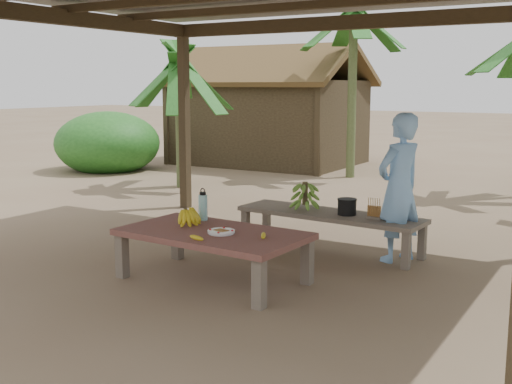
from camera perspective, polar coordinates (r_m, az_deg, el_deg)
The scene contains 15 objects.
ground at distance 6.78m, azimuth 1.10°, elevation -6.80°, with size 80.00×80.00×0.00m, color brown.
work_table at distance 6.27m, azimuth -3.85°, elevation -4.06°, with size 1.85×1.10×0.50m.
bench at distance 7.45m, azimuth 6.55°, elevation -2.24°, with size 2.24×0.76×0.45m.
ripe_banana_bunch at distance 6.57m, azimuth -6.28°, elevation -2.07°, with size 0.30×0.26×0.18m, color yellow, non-canonical shape.
plate at distance 6.14m, azimuth -3.11°, elevation -3.56°, with size 0.26×0.26×0.04m.
loose_banana_front at distance 5.91m, azimuth -5.30°, elevation -4.07°, with size 0.04×0.15×0.04m, color yellow.
loose_banana_side at distance 5.97m, azimuth 0.66°, elevation -3.89°, with size 0.04×0.14×0.04m, color yellow.
water_flask at distance 6.74m, azimuth -4.74°, elevation -1.30°, with size 0.09×0.09×0.34m.
green_banana_stalk at distance 7.57m, azimuth 4.38°, elevation -0.26°, with size 0.30×0.30×0.35m, color #598C2D, non-canonical shape.
cooking_pot at distance 7.32m, azimuth 8.09°, elevation -1.33°, with size 0.21×0.21×0.18m, color black.
skewer_rack at distance 7.12m, azimuth 10.46°, elevation -1.44°, with size 0.18×0.08×0.24m, color #A57F47, non-canonical shape.
woman at distance 7.08m, azimuth 12.61°, elevation 0.38°, with size 0.59×0.39×1.62m, color #77AAE1.
hut at distance 15.71m, azimuth 1.26°, elevation 6.60°, with size 4.40×3.43×2.85m.
banana_plant_nw at distance 13.43m, azimuth 8.68°, elevation 14.61°, with size 1.80×1.80×3.62m.
banana_plant_w at distance 12.02m, azimuth -6.82°, elevation 10.06°, with size 1.80×1.80×2.50m.
Camera 1 is at (3.21, -5.66, 1.91)m, focal length 45.00 mm.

